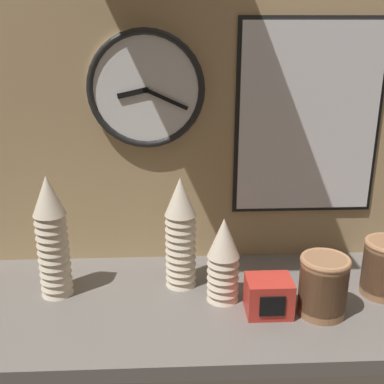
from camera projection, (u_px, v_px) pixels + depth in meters
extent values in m
cube|color=slate|center=(211.00, 304.00, 1.33)|extent=(1.60, 0.56, 0.04)
cube|color=tan|center=(205.00, 91.00, 1.40)|extent=(1.60, 0.03, 1.05)
cone|color=beige|center=(56.00, 276.00, 1.33)|extent=(0.09, 0.09, 0.11)
cone|color=beige|center=(55.00, 269.00, 1.32)|extent=(0.09, 0.09, 0.11)
cone|color=beige|center=(55.00, 262.00, 1.31)|extent=(0.09, 0.09, 0.11)
cone|color=beige|center=(54.00, 255.00, 1.30)|extent=(0.09, 0.09, 0.11)
cone|color=beige|center=(53.00, 248.00, 1.30)|extent=(0.09, 0.09, 0.11)
cone|color=beige|center=(52.00, 240.00, 1.29)|extent=(0.09, 0.09, 0.11)
cone|color=beige|center=(52.00, 233.00, 1.28)|extent=(0.09, 0.09, 0.11)
cone|color=beige|center=(51.00, 226.00, 1.28)|extent=(0.09, 0.09, 0.11)
cone|color=beige|center=(50.00, 218.00, 1.27)|extent=(0.09, 0.09, 0.11)
cone|color=beige|center=(49.00, 211.00, 1.26)|extent=(0.09, 0.09, 0.11)
cone|color=beige|center=(48.00, 203.00, 1.25)|extent=(0.09, 0.09, 0.11)
cone|color=beige|center=(48.00, 195.00, 1.25)|extent=(0.09, 0.09, 0.11)
cone|color=beige|center=(181.00, 267.00, 1.37)|extent=(0.09, 0.09, 0.11)
cone|color=beige|center=(181.00, 260.00, 1.37)|extent=(0.09, 0.09, 0.11)
cone|color=beige|center=(181.00, 254.00, 1.36)|extent=(0.09, 0.09, 0.11)
cone|color=beige|center=(181.00, 247.00, 1.35)|extent=(0.09, 0.09, 0.11)
cone|color=beige|center=(181.00, 240.00, 1.34)|extent=(0.09, 0.09, 0.11)
cone|color=beige|center=(181.00, 233.00, 1.34)|extent=(0.09, 0.09, 0.11)
cone|color=beige|center=(180.00, 226.00, 1.33)|extent=(0.09, 0.09, 0.11)
cone|color=beige|center=(180.00, 218.00, 1.32)|extent=(0.09, 0.09, 0.11)
cone|color=beige|center=(180.00, 211.00, 1.32)|extent=(0.09, 0.09, 0.11)
cone|color=beige|center=(180.00, 204.00, 1.31)|extent=(0.09, 0.09, 0.11)
cone|color=beige|center=(180.00, 196.00, 1.30)|extent=(0.09, 0.09, 0.11)
cone|color=beige|center=(223.00, 281.00, 1.30)|extent=(0.09, 0.09, 0.11)
cone|color=beige|center=(223.00, 274.00, 1.29)|extent=(0.09, 0.09, 0.11)
cone|color=beige|center=(223.00, 267.00, 1.28)|extent=(0.09, 0.09, 0.11)
cone|color=beige|center=(223.00, 260.00, 1.28)|extent=(0.09, 0.09, 0.11)
cone|color=beige|center=(223.00, 252.00, 1.27)|extent=(0.09, 0.09, 0.11)
cone|color=beige|center=(224.00, 245.00, 1.26)|extent=(0.09, 0.09, 0.11)
cone|color=beige|center=(224.00, 238.00, 1.26)|extent=(0.09, 0.09, 0.11)
cylinder|color=#996B47|center=(321.00, 306.00, 1.25)|extent=(0.12, 0.12, 0.04)
cylinder|color=#996B47|center=(322.00, 299.00, 1.24)|extent=(0.12, 0.12, 0.04)
cylinder|color=#996B47|center=(322.00, 293.00, 1.23)|extent=(0.12, 0.12, 0.04)
cylinder|color=#996B47|center=(323.00, 286.00, 1.23)|extent=(0.12, 0.12, 0.04)
cylinder|color=#996B47|center=(324.00, 279.00, 1.22)|extent=(0.12, 0.12, 0.04)
cylinder|color=#996B47|center=(324.00, 272.00, 1.21)|extent=(0.12, 0.12, 0.04)
cylinder|color=#996B47|center=(325.00, 265.00, 1.21)|extent=(0.12, 0.12, 0.04)
torus|color=tan|center=(326.00, 260.00, 1.20)|extent=(0.13, 0.13, 0.01)
cylinder|color=#996B47|center=(383.00, 287.00, 1.34)|extent=(0.12, 0.12, 0.04)
cylinder|color=#996B47|center=(383.00, 281.00, 1.33)|extent=(0.12, 0.12, 0.04)
cylinder|color=#996B47|center=(384.00, 274.00, 1.32)|extent=(0.12, 0.12, 0.04)
cylinder|color=white|center=(146.00, 89.00, 1.36)|extent=(0.33, 0.02, 0.33)
torus|color=black|center=(146.00, 90.00, 1.35)|extent=(0.34, 0.02, 0.34)
cube|color=black|center=(132.00, 93.00, 1.35)|extent=(0.08, 0.01, 0.03)
cube|color=black|center=(167.00, 99.00, 1.36)|extent=(0.12, 0.01, 0.06)
cylinder|color=black|center=(146.00, 90.00, 1.35)|extent=(0.02, 0.01, 0.02)
cube|color=black|center=(308.00, 119.00, 1.42)|extent=(0.43, 0.01, 0.58)
cube|color=white|center=(309.00, 120.00, 1.42)|extent=(0.41, 0.01, 0.55)
cube|color=red|center=(269.00, 296.00, 1.24)|extent=(0.12, 0.09, 0.10)
cube|color=black|center=(272.00, 306.00, 1.19)|extent=(0.06, 0.00, 0.05)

